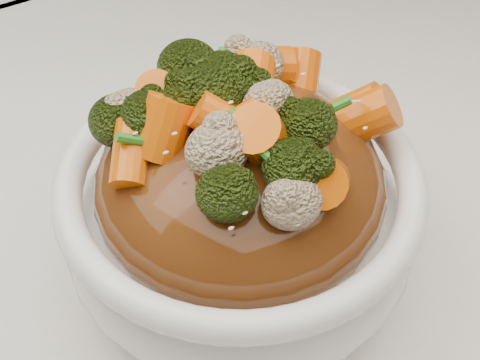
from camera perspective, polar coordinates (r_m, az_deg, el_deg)
tablecloth at (r=0.52m, az=-7.14°, el=-7.80°), size 1.20×0.80×0.04m
bowl at (r=0.46m, az=0.00°, el=-3.11°), size 0.27×0.27×0.09m
sauce_base at (r=0.44m, az=0.00°, el=-0.30°), size 0.22×0.22×0.10m
carrots at (r=0.39m, az=0.00°, el=6.72°), size 0.22×0.22×0.06m
broccoli at (r=0.39m, az=0.00°, el=6.59°), size 0.22×0.22×0.05m
cauliflower at (r=0.39m, az=0.00°, el=6.34°), size 0.22×0.22×0.04m
scallions at (r=0.39m, az=0.00°, el=6.85°), size 0.16×0.16×0.02m
sesame_seeds at (r=0.39m, az=0.00°, el=6.85°), size 0.20×0.20×0.01m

